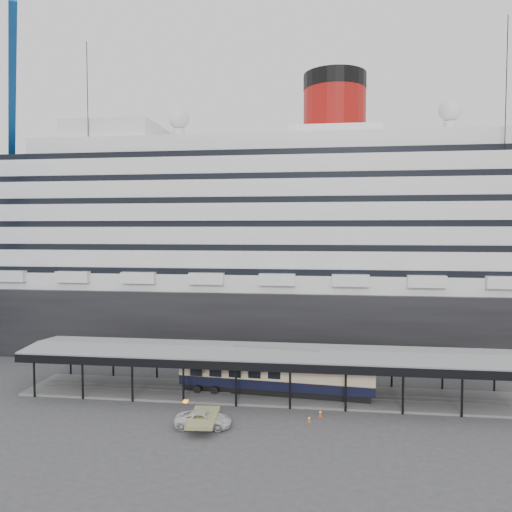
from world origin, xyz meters
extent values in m
plane|color=#39393C|center=(0.00, 0.00, 0.00)|extent=(200.00, 200.00, 0.00)
cube|color=black|center=(0.00, 32.00, 5.00)|extent=(130.00, 30.00, 10.00)
cylinder|color=maroon|center=(8.00, 32.00, 37.40)|extent=(10.00, 10.00, 9.00)
cylinder|color=black|center=(8.00, 32.00, 42.65)|extent=(10.10, 10.10, 2.50)
sphere|color=silver|center=(-18.00, 32.00, 37.70)|extent=(3.60, 3.60, 3.60)
sphere|color=silver|center=(26.00, 32.00, 37.70)|extent=(3.60, 3.60, 3.60)
cube|color=slate|center=(0.00, 5.00, 0.12)|extent=(56.00, 8.00, 0.24)
cube|color=slate|center=(0.00, 4.28, 0.28)|extent=(54.00, 0.08, 0.10)
cube|color=slate|center=(0.00, 5.72, 0.28)|extent=(54.00, 0.08, 0.10)
cube|color=black|center=(0.00, 0.50, 4.45)|extent=(56.00, 0.18, 0.90)
cube|color=black|center=(0.00, 9.50, 4.45)|extent=(56.00, 0.18, 0.90)
cube|color=slate|center=(0.00, 5.00, 5.18)|extent=(56.00, 9.00, 0.24)
cube|color=#175CB0|center=(-37.61, 15.88, 39.20)|extent=(12.92, 17.86, 16.80)
cylinder|color=black|center=(-29.22, 21.75, 23.60)|extent=(0.12, 0.12, 47.21)
cylinder|color=black|center=(30.26, 20.24, 23.60)|extent=(0.12, 0.12, 47.21)
imported|color=silver|center=(-5.01, -5.09, 0.75)|extent=(5.56, 2.87, 1.50)
cube|color=black|center=(0.95, 5.00, 0.59)|extent=(21.35, 4.33, 0.71)
cube|color=black|center=(0.95, 5.00, 1.50)|extent=(22.39, 4.82, 1.11)
cube|color=beige|center=(0.95, 5.00, 2.72)|extent=(22.39, 4.86, 1.31)
cube|color=black|center=(0.95, 5.00, 3.57)|extent=(22.39, 4.82, 0.40)
cube|color=#DB570C|center=(-4.96, -3.68, 0.01)|extent=(0.43, 0.43, 0.03)
cone|color=#DB570C|center=(-4.96, -3.68, 0.35)|extent=(0.36, 0.36, 0.67)
cylinder|color=white|center=(-4.96, -3.68, 0.42)|extent=(0.21, 0.21, 0.13)
cube|color=#DF580C|center=(4.99, -2.45, 0.01)|extent=(0.44, 0.44, 0.03)
cone|color=#DF580C|center=(4.99, -2.45, 0.34)|extent=(0.37, 0.37, 0.64)
cylinder|color=white|center=(4.99, -2.45, 0.40)|extent=(0.21, 0.21, 0.12)
cube|color=#E94C0C|center=(6.07, -0.81, 0.02)|extent=(0.48, 0.48, 0.03)
cone|color=#E94C0C|center=(6.07, -0.81, 0.38)|extent=(0.40, 0.40, 0.72)
cylinder|color=white|center=(6.07, -0.81, 0.45)|extent=(0.23, 0.23, 0.14)
camera|label=1|loc=(6.11, -50.77, 18.86)|focal=35.00mm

